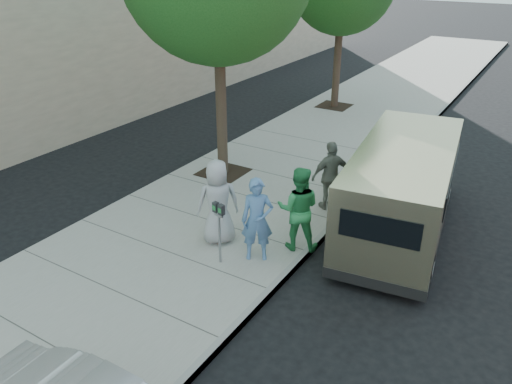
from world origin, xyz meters
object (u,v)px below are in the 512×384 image
parking_meter (219,220)px  van (403,188)px  person_gray_shirt (218,202)px  person_striped_polo (331,176)px  person_officer (257,220)px  person_green_shirt (298,209)px

parking_meter → van: 4.11m
person_gray_shirt → person_striped_polo: 2.92m
person_officer → person_striped_polo: bearing=51.9°
parking_meter → person_striped_polo: (0.87, 3.24, -0.10)m
person_gray_shirt → van: bearing=175.9°
person_officer → person_striped_polo: size_ratio=1.03×
person_officer → person_green_shirt: bearing=26.5°
van → person_green_shirt: van is taller
person_green_shirt → parking_meter: bearing=28.0°
parking_meter → person_striped_polo: person_striped_polo is taller
person_green_shirt → person_striped_polo: person_green_shirt is taller
person_officer → person_green_shirt: (0.49, 0.77, 0.03)m
person_green_shirt → person_gray_shirt: (-1.51, -0.63, 0.02)m
person_officer → person_green_shirt: 0.91m
person_green_shirt → person_striped_polo: (-0.16, 1.95, -0.06)m
person_green_shirt → person_striped_polo: bearing=-109.0°
van → person_officer: van is taller
person_officer → person_gray_shirt: (-1.02, 0.14, 0.05)m
van → person_gray_shirt: (-3.02, -2.59, -0.03)m
van → person_officer: 3.38m
parking_meter → person_green_shirt: size_ratio=0.73×
parking_meter → person_green_shirt: 1.64m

